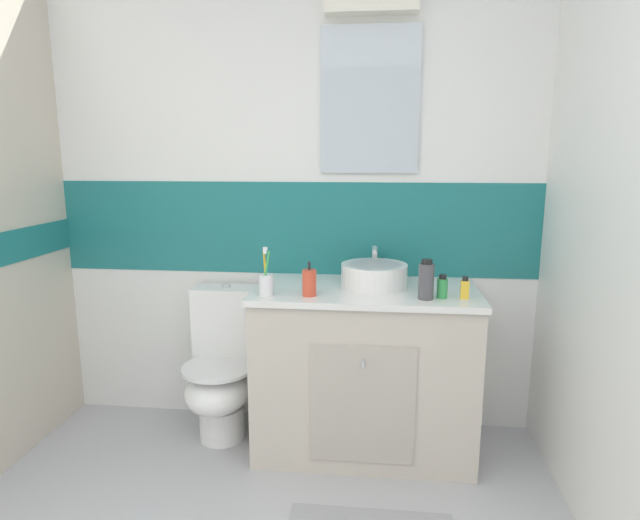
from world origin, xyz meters
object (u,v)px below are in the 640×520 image
object	(u,v)px
sink_basin	(374,275)
mouthwash_bottle	(426,280)
toilet	(222,369)
toothbrush_cup	(266,283)
soap_dispenser	(309,283)
perfume_flask_small	(465,288)
lotion_bottle_short	(442,287)

from	to	relation	value
sink_basin	mouthwash_bottle	xyz separation A→B (m)	(0.23, -0.20, 0.02)
toilet	toothbrush_cup	size ratio (longest dim) A/B	3.55
soap_dispenser	mouthwash_bottle	distance (m)	0.53
toilet	soap_dispenser	bearing A→B (deg)	-23.44
sink_basin	soap_dispenser	world-z (taller)	sink_basin
toothbrush_cup	mouthwash_bottle	world-z (taller)	toothbrush_cup
toothbrush_cup	perfume_flask_small	xyz separation A→B (m)	(0.91, 0.03, -0.01)
perfume_flask_small	toilet	bearing A→B (deg)	170.99
toothbrush_cup	lotion_bottle_short	distance (m)	0.81
toothbrush_cup	mouthwash_bottle	xyz separation A→B (m)	(0.73, 0.01, 0.03)
sink_basin	mouthwash_bottle	distance (m)	0.31
mouthwash_bottle	toilet	bearing A→B (deg)	168.24
toilet	soap_dispenser	distance (m)	0.77
soap_dispenser	lotion_bottle_short	world-z (taller)	soap_dispenser
toothbrush_cup	soap_dispenser	xyz separation A→B (m)	(0.20, 0.01, 0.00)
soap_dispenser	sink_basin	bearing A→B (deg)	34.44
lotion_bottle_short	perfume_flask_small	size ratio (longest dim) A/B	1.06
toilet	soap_dispenser	world-z (taller)	soap_dispenser
mouthwash_bottle	toothbrush_cup	bearing A→B (deg)	-179.12
perfume_flask_small	mouthwash_bottle	xyz separation A→B (m)	(-0.18, -0.02, 0.04)
toilet	lotion_bottle_short	bearing A→B (deg)	-9.74
soap_dispenser	perfume_flask_small	distance (m)	0.71
toilet	lotion_bottle_short	distance (m)	1.24
toilet	mouthwash_bottle	world-z (taller)	mouthwash_bottle
sink_basin	toothbrush_cup	distance (m)	0.54
toothbrush_cup	perfume_flask_small	world-z (taller)	toothbrush_cup
soap_dispenser	perfume_flask_small	xyz separation A→B (m)	(0.71, 0.02, -0.01)
toilet	soap_dispenser	xyz separation A→B (m)	(0.50, -0.22, 0.54)
toilet	mouthwash_bottle	distance (m)	1.19
sink_basin	toilet	world-z (taller)	sink_basin
toilet	perfume_flask_small	size ratio (longest dim) A/B	7.77
mouthwash_bottle	soap_dispenser	bearing A→B (deg)	-179.82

